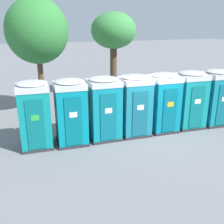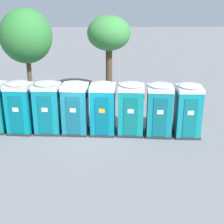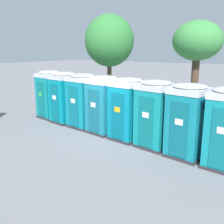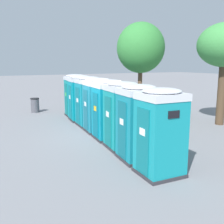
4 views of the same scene
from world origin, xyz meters
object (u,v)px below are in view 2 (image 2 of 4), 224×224
Objects in this scene: portapotty_1 at (20,107)px; portapotty_7 at (188,110)px; portapotty_4 at (103,108)px; portapotty_2 at (48,107)px; portapotty_6 at (159,109)px; street_tree_1 at (26,36)px; portapotty_3 at (75,107)px; street_tree_0 at (109,34)px; portapotty_5 at (131,108)px.

portapotty_1 and portapotty_7 have the same top height.
portapotty_4 is (3.98, -0.29, 0.00)m from portapotty_1.
portapotty_2 and portapotty_4 have the same top height.
portapotty_6 is (2.65, -0.27, -0.00)m from portapotty_4.
street_tree_1 is (-1.73, 4.36, 2.83)m from portapotty_2.
street_tree_1 is at bearing 124.37° from portapotty_3.
portapotty_3 is at bearing 174.42° from portapotty_7.
portapotty_2 is at bearing 174.60° from portapotty_6.
street_tree_0 reaches higher than portapotty_3.
street_tree_1 is (-4.38, 4.59, 2.83)m from portapotty_4.
portapotty_2 is 6.65m from portapotty_7.
portapotty_1 is at bearing 175.77° from portapotty_4.
portapotty_1 is 1.00× the size of portapotty_6.
street_tree_1 reaches higher than portapotty_1.
portapotty_2 and portapotty_3 have the same top height.
portapotty_4 is at bearing -4.23° from portapotty_1.
portapotty_2 is 1.00× the size of portapotty_5.
street_tree_1 reaches higher than portapotty_6.
portapotty_6 is at bearing -4.89° from portapotty_1.
portapotty_7 is 10.13m from street_tree_1.
portapotty_2 is at bearing -116.71° from street_tree_0.
portapotty_3 is 1.00× the size of portapotty_6.
portapotty_7 is at bearing -6.54° from portapotty_5.
portapotty_7 is at bearing -5.02° from portapotty_1.
portapotty_1 and portapotty_4 have the same top height.
portapotty_4 is at bearing -94.06° from street_tree_0.
portapotty_3 is 5.32m from portapotty_7.
portapotty_5 and portapotty_7 have the same top height.
street_tree_1 is (-7.03, 4.86, 2.83)m from portapotty_6.
portapotty_1 is 3.99m from portapotty_4.
portapotty_7 is at bearing -5.45° from portapotty_2.
portapotty_4 is 1.00× the size of portapotty_7.
street_tree_1 reaches higher than portapotty_4.
street_tree_0 is at bearing 117.34° from portapotty_7.
portapotty_5 is 0.44× the size of street_tree_1.
portapotty_4 is (2.65, -0.23, 0.00)m from portapotty_2.
portapotty_6 is 9.00m from street_tree_1.
portapotty_1 and portapotty_3 have the same top height.
street_tree_0 is (0.45, 6.40, 2.73)m from portapotty_4.
street_tree_0 reaches higher than portapotty_1.
street_tree_0 reaches higher than portapotty_7.
portapotty_3 is 2.66m from portapotty_5.
portapotty_6 is (6.63, -0.57, -0.00)m from portapotty_1.
portapotty_2 is 7.43m from street_tree_0.
portapotty_5 is 2.66m from portapotty_7.
portapotty_5 is (5.31, -0.39, -0.00)m from portapotty_1.
portapotty_7 is (3.97, -0.40, 0.00)m from portapotty_4.
portapotty_2 is 2.66m from portapotty_4.
portapotty_3 is 1.00× the size of portapotty_5.
portapotty_6 is 0.44× the size of street_tree_1.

